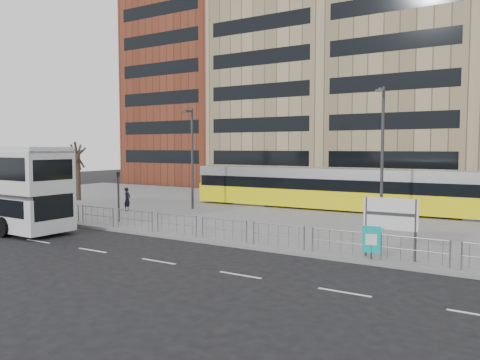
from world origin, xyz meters
The scene contains 14 objects.
ground centered at (0.00, 0.00, 0.00)m, with size 120.00×120.00×0.00m, color black.
plaza centered at (0.00, 12.00, 0.07)m, with size 64.00×24.00×0.15m, color slate.
kerb centered at (0.00, 0.05, 0.07)m, with size 64.00×0.25×0.17m, color gray.
building_row centered at (1.55, 34.27, 12.91)m, with size 70.40×18.40×31.20m.
pedestrian_barrier centered at (2.00, 0.50, 0.98)m, with size 32.07×0.07×1.10m.
road_markings centered at (1.00, -4.00, 0.01)m, with size 62.00×0.12×0.01m, color white.
tram centered at (4.68, 14.39, 1.68)m, with size 25.96×3.32×3.05m.
station_sign centered at (10.25, 0.89, 1.90)m, with size 2.20×0.19×2.53m.
ad_panel centered at (9.63, 0.40, 0.95)m, with size 0.72×0.23×1.37m.
pedestrian centered at (-9.63, 5.86, 1.00)m, with size 0.62×0.41×1.70m, color black.
traffic_light_west centered at (-6.47, 1.97, 2.12)m, with size 0.16×0.20×3.10m.
lamp_post_west centered at (-6.30, 9.21, 4.25)m, with size 0.45×1.04×7.47m.
lamp_post_east centered at (7.83, 8.71, 4.56)m, with size 0.45×1.04×8.07m.
bare_tree centered at (-18.34, 8.69, 5.32)m, with size 3.91×3.91×6.98m.
Camera 1 is at (14.92, -18.61, 4.75)m, focal length 35.00 mm.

